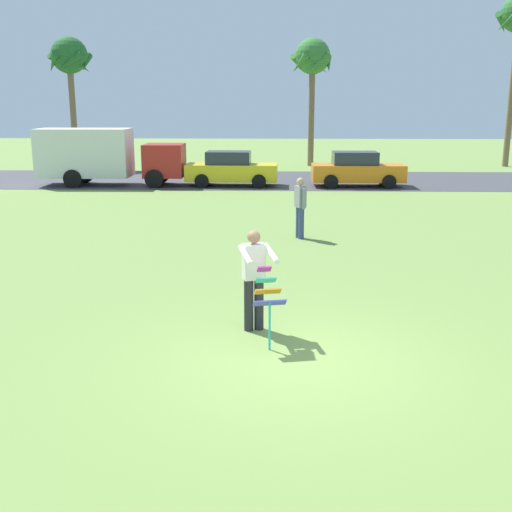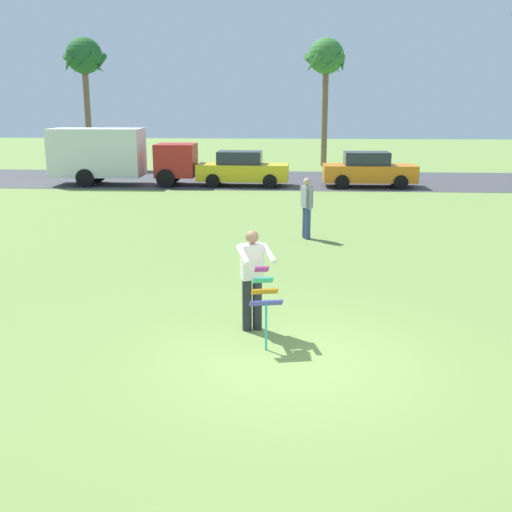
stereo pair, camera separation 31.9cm
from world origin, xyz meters
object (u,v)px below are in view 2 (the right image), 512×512
(person_kite_flyer, at_px, (252,276))
(kite_held, at_px, (265,295))
(parked_truck_red_cab, at_px, (115,155))
(parked_car_yellow, at_px, (242,169))
(palm_tree_left_near, at_px, (84,61))
(parked_car_orange, at_px, (369,170))
(person_walker_near, at_px, (307,206))
(palm_tree_right_near, at_px, (326,61))

(person_kite_flyer, xyz_separation_m, kite_held, (0.24, -0.71, -0.10))
(parked_truck_red_cab, distance_m, parked_car_yellow, 6.01)
(parked_truck_red_cab, relative_size, parked_car_yellow, 1.59)
(palm_tree_left_near, bearing_deg, parked_car_orange, -28.24)
(parked_truck_red_cab, relative_size, palm_tree_left_near, 0.90)
(person_kite_flyer, relative_size, palm_tree_left_near, 0.23)
(person_kite_flyer, height_order, person_walker_near, same)
(parked_truck_red_cab, bearing_deg, kite_held, -67.76)
(palm_tree_right_near, bearing_deg, person_walker_near, -93.56)
(parked_car_yellow, distance_m, parked_car_orange, 5.82)
(parked_truck_red_cab, xyz_separation_m, parked_car_yellow, (5.98, 0.00, -0.64))
(parked_car_yellow, bearing_deg, palm_tree_right_near, 67.07)
(person_kite_flyer, height_order, parked_car_orange, person_kite_flyer)
(parked_car_yellow, distance_m, palm_tree_left_near, 14.19)
(parked_car_orange, xyz_separation_m, palm_tree_left_near, (-15.82, 8.50, 5.39))
(parked_car_orange, height_order, palm_tree_left_near, palm_tree_left_near)
(person_walker_near, bearing_deg, parked_car_orange, 75.40)
(parked_truck_red_cab, distance_m, parked_car_orange, 11.81)
(parked_car_orange, distance_m, person_walker_near, 11.85)
(kite_held, xyz_separation_m, palm_tree_right_near, (2.09, 29.48, 5.31))
(person_kite_flyer, distance_m, parked_car_yellow, 19.05)
(palm_tree_left_near, xyz_separation_m, person_walker_near, (12.83, -19.97, -5.24))
(parked_car_yellow, bearing_deg, person_kite_flyer, -84.51)
(person_walker_near, bearing_deg, person_kite_flyer, -97.67)
(parked_car_orange, height_order, person_walker_near, person_walker_near)
(person_kite_flyer, height_order, kite_held, person_kite_flyer)
(palm_tree_right_near, height_order, person_walker_near, palm_tree_right_near)
(palm_tree_right_near, distance_m, person_walker_near, 21.96)
(parked_car_yellow, xyz_separation_m, parked_car_orange, (5.82, -0.00, 0.00))
(parked_truck_red_cab, relative_size, person_walker_near, 3.89)
(person_kite_flyer, bearing_deg, palm_tree_left_near, 113.30)
(parked_car_yellow, height_order, palm_tree_left_near, palm_tree_left_near)
(parked_car_yellow, distance_m, person_walker_near, 11.82)
(parked_truck_red_cab, relative_size, palm_tree_right_near, 0.90)
(parked_car_orange, bearing_deg, person_walker_near, -104.60)
(kite_held, bearing_deg, parked_car_yellow, 95.99)
(palm_tree_right_near, bearing_deg, palm_tree_left_near, -174.69)
(kite_held, bearing_deg, parked_truck_red_cab, 112.24)
(parked_truck_red_cab, distance_m, palm_tree_left_near, 10.54)
(palm_tree_left_near, relative_size, palm_tree_right_near, 1.00)
(palm_tree_left_near, xyz_separation_m, palm_tree_right_near, (14.16, 1.32, -0.00))
(parked_car_yellow, bearing_deg, kite_held, -84.01)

